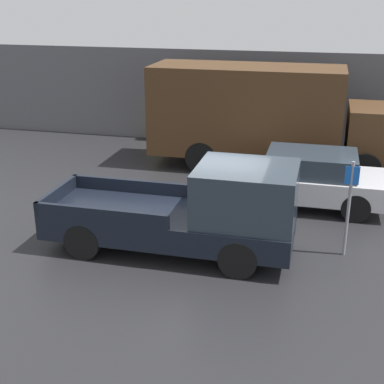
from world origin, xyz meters
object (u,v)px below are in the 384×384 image
object	(u,v)px
pickup_truck	(197,212)
delivery_truck	(264,115)
parking_sign	(349,203)
newspaper_box	(153,127)
car	(307,178)

from	to	relation	value
pickup_truck	delivery_truck	distance (m)	6.67
parking_sign	newspaper_box	xyz separation A→B (m)	(-7.17, 8.36, -0.73)
parking_sign	newspaper_box	distance (m)	11.04
delivery_truck	parking_sign	world-z (taller)	delivery_truck
pickup_truck	parking_sign	distance (m)	3.31
parking_sign	pickup_truck	bearing A→B (deg)	-168.15
pickup_truck	newspaper_box	size ratio (longest dim) A/B	5.45
pickup_truck	delivery_truck	xyz separation A→B (m)	(0.67, 6.59, 0.80)
car	newspaper_box	world-z (taller)	car
pickup_truck	parking_sign	world-z (taller)	parking_sign
pickup_truck	newspaper_box	distance (m)	9.87
pickup_truck	parking_sign	xyz separation A→B (m)	(3.23, 0.68, 0.25)
parking_sign	car	bearing A→B (deg)	109.41
car	delivery_truck	xyz separation A→B (m)	(-1.57, 3.10, 1.00)
newspaper_box	pickup_truck	bearing A→B (deg)	-66.44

